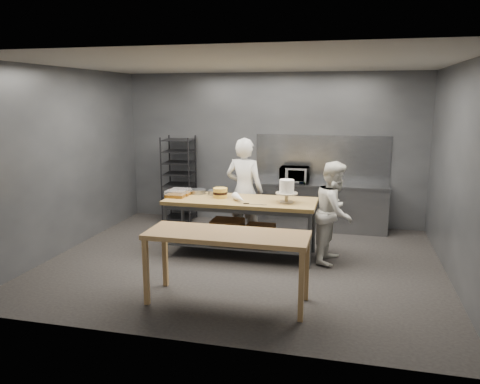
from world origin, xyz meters
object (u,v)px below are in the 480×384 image
object	(u,v)px
microwave	(294,175)
layer_cake	(220,193)
near_counter	(227,240)
work_table	(241,220)
chef_right	(334,212)
frosted_cake_stand	(287,189)
speed_rack	(179,180)
chef_behind	(244,191)

from	to	relation	value
microwave	layer_cake	world-z (taller)	microwave
near_counter	work_table	bearing A→B (deg)	98.22
microwave	layer_cake	distance (m)	2.04
chef_right	frosted_cake_stand	bearing A→B (deg)	107.93
speed_rack	frosted_cake_stand	xyz separation A→B (m)	(2.46, -1.82, 0.29)
microwave	work_table	bearing A→B (deg)	-108.81
work_table	chef_right	world-z (taller)	chef_right
chef_right	microwave	distance (m)	2.01
work_table	near_counter	size ratio (longest dim) A/B	1.20
speed_rack	chef_behind	distance (m)	1.96
near_counter	layer_cake	distance (m)	1.96
near_counter	frosted_cake_stand	world-z (taller)	frosted_cake_stand
near_counter	speed_rack	distance (m)	4.07
speed_rack	chef_right	distance (m)	3.63
layer_cake	near_counter	bearing A→B (deg)	-71.55
chef_behind	microwave	bearing A→B (deg)	-112.42
frosted_cake_stand	layer_cake	xyz separation A→B (m)	(-1.10, 0.11, -0.14)
near_counter	microwave	distance (m)	3.66
speed_rack	microwave	size ratio (longest dim) A/B	3.23
near_counter	speed_rack	world-z (taller)	speed_rack
frosted_cake_stand	layer_cake	size ratio (longest dim) A/B	1.56
work_table	speed_rack	world-z (taller)	speed_rack
chef_behind	chef_right	xyz separation A→B (m)	(1.57, -0.62, -0.14)
work_table	layer_cake	world-z (taller)	layer_cake
speed_rack	frosted_cake_stand	bearing A→B (deg)	-36.41
work_table	near_counter	distance (m)	1.84
chef_right	layer_cake	distance (m)	1.84
chef_behind	layer_cake	distance (m)	0.67
near_counter	layer_cake	bearing A→B (deg)	108.45
near_counter	chef_behind	bearing A→B (deg)	98.26
chef_right	microwave	xyz separation A→B (m)	(-0.85, 1.80, 0.26)
speed_rack	microwave	world-z (taller)	speed_rack
near_counter	speed_rack	bearing A→B (deg)	119.14
frosted_cake_stand	speed_rack	bearing A→B (deg)	143.59
speed_rack	microwave	bearing A→B (deg)	1.95
chef_behind	chef_right	world-z (taller)	chef_behind
chef_behind	frosted_cake_stand	bearing A→B (deg)	148.29
microwave	near_counter	bearing A→B (deg)	-95.69
microwave	frosted_cake_stand	size ratio (longest dim) A/B	1.50
near_counter	microwave	world-z (taller)	microwave
frosted_cake_stand	chef_behind	bearing A→B (deg)	139.18
speed_rack	layer_cake	bearing A→B (deg)	-51.37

